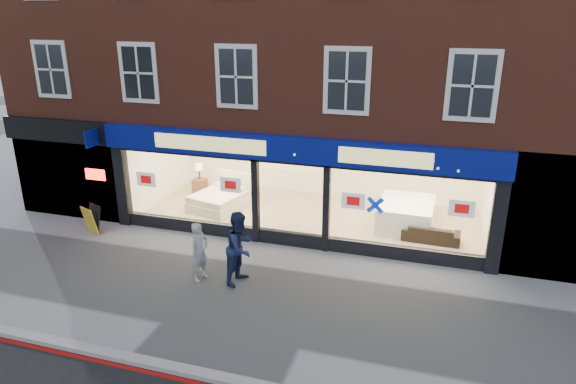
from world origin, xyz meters
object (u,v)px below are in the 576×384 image
at_px(mattress_stack, 406,214).
at_px(sofa, 431,233).
at_px(pedestrian_grey, 200,252).
at_px(display_bed, 221,199).
at_px(a_board, 92,219).
at_px(pedestrian_blue, 240,247).

distance_m(mattress_stack, sofa, 1.19).
bearing_deg(pedestrian_grey, display_bed, 35.69).
relative_size(a_board, pedestrian_blue, 0.47).
bearing_deg(mattress_stack, display_bed, -178.52).
bearing_deg(sofa, pedestrian_grey, 37.72).
relative_size(display_bed, sofa, 1.34).
bearing_deg(mattress_stack, a_board, -161.32).
distance_m(display_bed, pedestrian_grey, 4.82).
bearing_deg(a_board, pedestrian_blue, 7.19).
bearing_deg(pedestrian_blue, mattress_stack, -27.35).
bearing_deg(display_bed, sofa, 7.73).
height_order(sofa, pedestrian_blue, pedestrian_blue).
xyz_separation_m(sofa, a_board, (-9.97, -2.24, 0.10)).
relative_size(display_bed, pedestrian_grey, 1.44).
bearing_deg(pedestrian_blue, a_board, 87.09).
xyz_separation_m(display_bed, sofa, (6.99, -0.70, -0.06)).
bearing_deg(pedestrian_blue, sofa, -38.99).
xyz_separation_m(display_bed, pedestrian_grey, (1.48, -4.58, 0.36)).
bearing_deg(mattress_stack, pedestrian_blue, -129.08).
bearing_deg(a_board, sofa, 34.47).
bearing_deg(sofa, mattress_stack, -44.42).
relative_size(sofa, pedestrian_blue, 0.88).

